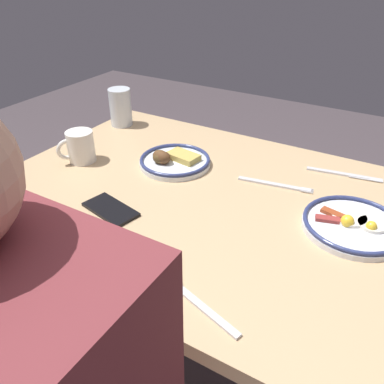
# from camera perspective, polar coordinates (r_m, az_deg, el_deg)

# --- Properties ---
(ground_plane) EXTENTS (6.00, 6.00, 0.00)m
(ground_plane) POSITION_cam_1_polar(r_m,az_deg,el_deg) (1.54, 3.10, -24.72)
(ground_plane) COLOR #473D42
(dining_table) EXTENTS (1.24, 0.83, 0.73)m
(dining_table) POSITION_cam_1_polar(r_m,az_deg,el_deg) (1.09, 4.00, -6.99)
(dining_table) COLOR tan
(dining_table) RESTS_ON ground_plane
(plate_near_main) EXTENTS (0.21, 0.21, 0.05)m
(plate_near_main) POSITION_cam_1_polar(r_m,az_deg,el_deg) (1.18, -2.73, 4.61)
(plate_near_main) COLOR white
(plate_near_main) RESTS_ON dining_table
(plate_center_pancakes) EXTENTS (0.23, 0.23, 0.04)m
(plate_center_pancakes) POSITION_cam_1_polar(r_m,az_deg,el_deg) (0.98, 22.29, -4.39)
(plate_center_pancakes) COLOR white
(plate_center_pancakes) RESTS_ON dining_table
(coffee_mug) EXTENTS (0.08, 0.11, 0.09)m
(coffee_mug) POSITION_cam_1_polar(r_m,az_deg,el_deg) (1.23, -15.91, 6.37)
(coffee_mug) COLOR white
(coffee_mug) RESTS_ON dining_table
(drinking_glass) EXTENTS (0.08, 0.08, 0.13)m
(drinking_glass) POSITION_cam_1_polar(r_m,az_deg,el_deg) (1.48, -10.28, 11.72)
(drinking_glass) COLOR silver
(drinking_glass) RESTS_ON dining_table
(cell_phone) EXTENTS (0.16, 0.10, 0.01)m
(cell_phone) POSITION_cam_1_polar(r_m,az_deg,el_deg) (0.99, -11.69, -2.48)
(cell_phone) COLOR black
(cell_phone) RESTS_ON dining_table
(fork_near) EXTENTS (0.20, 0.05, 0.01)m
(fork_near) POSITION_cam_1_polar(r_m,az_deg,el_deg) (1.10, 11.98, 1.04)
(fork_near) COLOR silver
(fork_near) RESTS_ON dining_table
(butter_knife) EXTENTS (0.21, 0.05, 0.01)m
(butter_knife) POSITION_cam_1_polar(r_m,az_deg,el_deg) (1.21, 21.07, 2.41)
(butter_knife) COLOR silver
(butter_knife) RESTS_ON dining_table
(tea_spoon) EXTENTS (0.19, 0.07, 0.01)m
(tea_spoon) POSITION_cam_1_polar(r_m,az_deg,el_deg) (0.75, -0.37, -14.81)
(tea_spoon) COLOR silver
(tea_spoon) RESTS_ON dining_table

